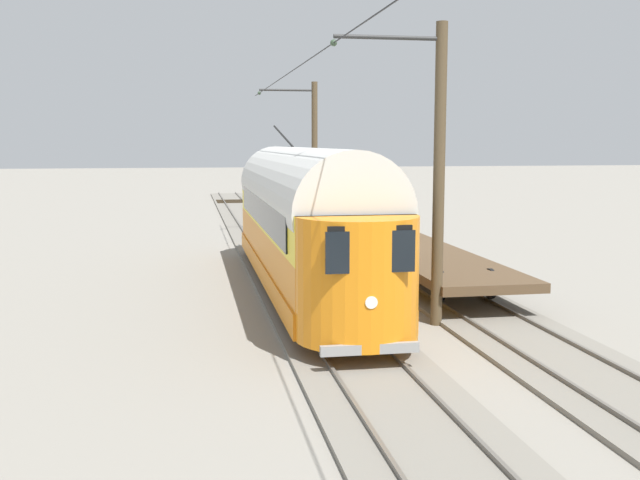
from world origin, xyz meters
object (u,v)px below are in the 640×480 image
vintage_streetcar (303,217)px  track_end_bumper (327,218)px  catenary_pole_foreground (313,156)px  flatcar_adjacent (410,249)px  catenary_pole_mid_near (436,170)px  switch_stand (381,222)px

vintage_streetcar → track_end_bumper: size_ratio=9.30×
catenary_pole_foreground → track_end_bumper: bearing=-108.9°
catenary_pole_foreground → flatcar_adjacent: bearing=98.1°
catenary_pole_mid_near → flatcar_adjacent: bearing=-102.3°
flatcar_adjacent → catenary_pole_mid_near: bearing=77.7°
vintage_streetcar → catenary_pole_foreground: (-2.51, -13.22, 1.53)m
catenary_pole_foreground → track_end_bumper: catenary_pole_foreground is taller
catenary_pole_foreground → switch_stand: (-3.17, 0.70, -3.09)m
catenary_pole_foreground → switch_stand: size_ratio=5.88×
catenary_pole_foreground → vintage_streetcar: bearing=79.2°
flatcar_adjacent → track_end_bumper: 15.27m
catenary_pole_foreground → catenary_pole_mid_near: size_ratio=1.00×
catenary_pole_foreground → switch_stand: bearing=167.6°
catenary_pole_foreground → track_end_bumper: size_ratio=4.03×
catenary_pole_mid_near → vintage_streetcar: bearing=-61.3°
vintage_streetcar → switch_stand: vintage_streetcar is taller
catenary_pole_mid_near → track_end_bumper: bearing=-93.9°
flatcar_adjacent → track_end_bumper: flatcar_adjacent is taller
flatcar_adjacent → catenary_pole_mid_near: 7.77m
switch_stand → track_end_bumper: switch_stand is taller
flatcar_adjacent → track_end_bumper: (0.00, -15.26, -0.46)m
switch_stand → track_end_bumper: (1.63, -5.19, -0.30)m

